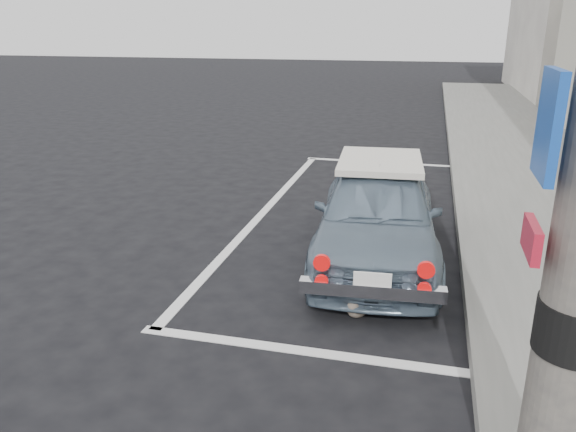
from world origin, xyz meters
name	(u,v)px	position (x,y,z in m)	size (l,w,h in m)	color
ground	(267,316)	(0.00, 0.00, 0.00)	(80.00, 80.00, 0.00)	black
pline_rear	(307,351)	(0.50, -0.50, 0.00)	(3.00, 0.12, 0.01)	silver
pline_front	(382,162)	(0.50, 6.50, 0.00)	(3.00, 0.12, 0.01)	silver
pline_side	(265,211)	(-0.90, 3.00, 0.00)	(0.12, 7.00, 0.01)	silver
retro_coupe	(377,211)	(0.85, 1.64, 0.58)	(1.59, 3.45, 1.14)	slate
cat	(358,305)	(0.83, 0.21, 0.11)	(0.28, 0.43, 0.24)	#756659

